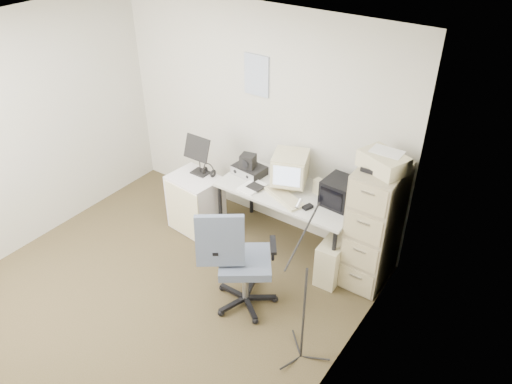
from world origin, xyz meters
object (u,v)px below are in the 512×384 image
Objects in this scene: office_chair at (245,260)px; side_cart at (196,203)px; filing_cabinet at (374,226)px; desk at (288,219)px.

office_chair is 1.58× the size of side_cart.
filing_cabinet is 2.06m from side_cart.
desk is at bearing -178.19° from filing_cabinet.
filing_cabinet is 1.91× the size of side_cart.
side_cart is (-1.18, 0.68, -0.20)m from office_chair.
filing_cabinet is 0.99m from desk.
office_chair is at bearing -23.69° from side_cart.
desk is (-0.95, -0.03, -0.29)m from filing_cabinet.
filing_cabinet reaches higher than desk.
filing_cabinet reaches higher than office_chair.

